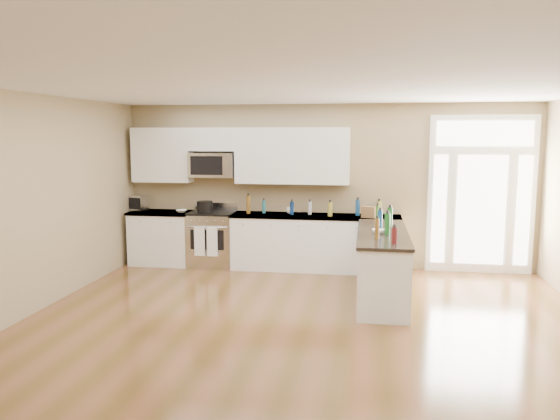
{
  "coord_description": "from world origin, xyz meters",
  "views": [
    {
      "loc": [
        0.69,
        -5.36,
        2.27
      ],
      "look_at": [
        -0.49,
        2.0,
        1.25
      ],
      "focal_mm": 35.0,
      "sensor_mm": 36.0,
      "label": 1
    }
  ],
  "objects_px": {
    "stockpot": "(205,207)",
    "toaster_oven": "(138,203)",
    "peninsula_cabinet": "(382,267)",
    "kitchen_range": "(212,239)"
  },
  "relations": [
    {
      "from": "stockpot",
      "to": "toaster_oven",
      "type": "height_order",
      "value": "toaster_oven"
    },
    {
      "from": "stockpot",
      "to": "toaster_oven",
      "type": "relative_size",
      "value": 0.87
    },
    {
      "from": "peninsula_cabinet",
      "to": "kitchen_range",
      "type": "height_order",
      "value": "kitchen_range"
    },
    {
      "from": "kitchen_range",
      "to": "stockpot",
      "type": "distance_m",
      "value": 0.59
    },
    {
      "from": "kitchen_range",
      "to": "toaster_oven",
      "type": "relative_size",
      "value": 3.4
    },
    {
      "from": "kitchen_range",
      "to": "peninsula_cabinet",
      "type": "bearing_deg",
      "value": -26.71
    },
    {
      "from": "peninsula_cabinet",
      "to": "toaster_oven",
      "type": "relative_size",
      "value": 7.31
    },
    {
      "from": "stockpot",
      "to": "peninsula_cabinet",
      "type": "bearing_deg",
      "value": -24.46
    },
    {
      "from": "peninsula_cabinet",
      "to": "stockpot",
      "type": "xyz_separation_m",
      "value": [
        -2.97,
        1.35,
        0.62
      ]
    },
    {
      "from": "peninsula_cabinet",
      "to": "kitchen_range",
      "type": "bearing_deg",
      "value": 153.29
    }
  ]
}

